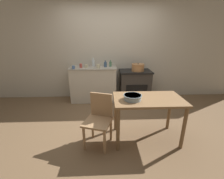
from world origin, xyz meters
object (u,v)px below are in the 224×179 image
cup_mid_right (73,67)px  work_table (148,105)px  stove (135,85)px  bottle_mid_left (110,64)px  bottle_far_left (93,63)px  cup_center_left (98,66)px  chair (99,118)px  bottle_left (105,64)px  stock_pot (138,67)px  cup_center (86,66)px  mixing_bowl_large (133,97)px  flour_sack (139,100)px  cup_center_right (81,66)px

cup_mid_right → work_table: bearing=-46.2°
stove → bottle_mid_left: 0.88m
bottle_far_left → cup_center_left: bottle_far_left is taller
stove → chair: (-0.90, -1.80, 0.04)m
stove → bottle_left: 0.98m
stove → chair: size_ratio=1.00×
cup_mid_right → cup_center_left: bearing=4.9°
stock_pot → cup_center_left: 1.03m
cup_center → cup_mid_right: size_ratio=1.04×
bottle_mid_left → work_table: bearing=-73.3°
mixing_bowl_large → cup_center_left: (-0.59, 1.63, 0.18)m
bottle_left → cup_center_left: size_ratio=1.67×
work_table → flour_sack: (0.16, 1.30, -0.48)m
chair → bottle_far_left: 2.04m
mixing_bowl_large → cup_mid_right: cup_mid_right is taller
stove → cup_center_right: cup_center_right is taller
stove → bottle_left: (-0.80, 0.04, 0.57)m
bottle_left → chair: bearing=-93.3°
bottle_left → stock_pot: bearing=-6.9°
mixing_bowl_large → cup_mid_right: (-1.20, 1.58, 0.16)m
work_table → flour_sack: 1.39m
work_table → bottle_mid_left: bearing=106.7°
stove → bottle_far_left: (-1.12, 0.15, 0.59)m
work_table → cup_center: size_ratio=13.61×
cup_mid_right → mixing_bowl_large: bearing=-52.7°
chair → bottle_mid_left: (0.24, 1.90, 0.53)m
flour_sack → cup_center_right: bearing=165.4°
flour_sack → stock_pot: size_ratio=0.94×
cup_mid_right → cup_center_right: bearing=44.3°
stock_pot → cup_center: stock_pot is taller
mixing_bowl_large → chair: bearing=-177.3°
cup_center_left → cup_center_right: bearing=167.2°
bottle_left → cup_mid_right: bearing=-163.6°
work_table → chair: 0.81m
stock_pot → cup_mid_right: size_ratio=4.28×
flour_sack → bottle_far_left: 1.55m
work_table → cup_center_right: size_ratio=10.78×
work_table → chair: (-0.79, -0.08, -0.18)m
stove → flour_sack: (0.04, -0.42, -0.26)m
stock_pot → bottle_mid_left: (-0.71, 0.16, 0.07)m
cup_center_right → cup_mid_right: 0.22m
bottle_far_left → cup_mid_right: (-0.46, -0.34, -0.05)m
cup_mid_right → bottle_far_left: bearing=36.6°
cup_center_left → stock_pot: bearing=4.4°
stock_pot → cup_center_left: size_ratio=3.29×
bottle_mid_left → flour_sack: bearing=-36.5°
bottle_mid_left → mixing_bowl_large: bearing=-81.4°
stove → chair: bearing=-116.7°
bottle_far_left → cup_center: 0.26m
chair → flour_sack: 1.70m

